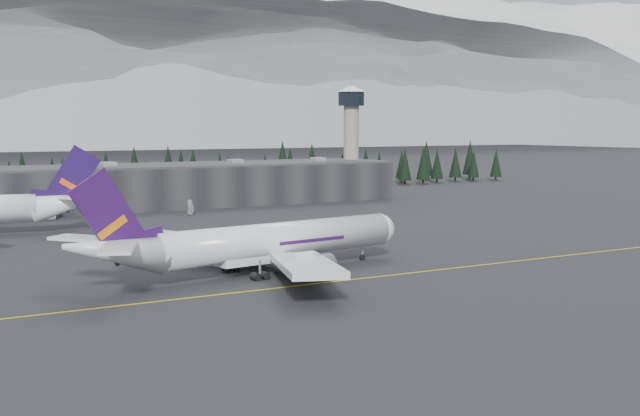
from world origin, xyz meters
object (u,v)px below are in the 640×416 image
terminal (143,186)px  control_tower (351,128)px  gse_vehicle_a (51,217)px  gse_vehicle_b (191,212)px  jet_main (252,244)px

terminal → control_tower: 76.98m
terminal → gse_vehicle_a: terminal is taller
control_tower → gse_vehicle_b: (-70.35, -30.10, -22.69)m
control_tower → gse_vehicle_a: size_ratio=7.20×
jet_main → gse_vehicle_b: bearing=67.2°
gse_vehicle_b → terminal: bearing=176.0°
terminal → gse_vehicle_a: bearing=-146.5°
terminal → control_tower: (75.00, 3.00, 17.11)m
gse_vehicle_a → control_tower: bearing=19.6°
terminal → jet_main: size_ratio=2.60×
control_tower → gse_vehicle_a: 110.69m
jet_main → gse_vehicle_a: bearing=89.3°
jet_main → gse_vehicle_a: size_ratio=11.76×
gse_vehicle_a → terminal: bearing=40.6°
jet_main → gse_vehicle_b: jet_main is taller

